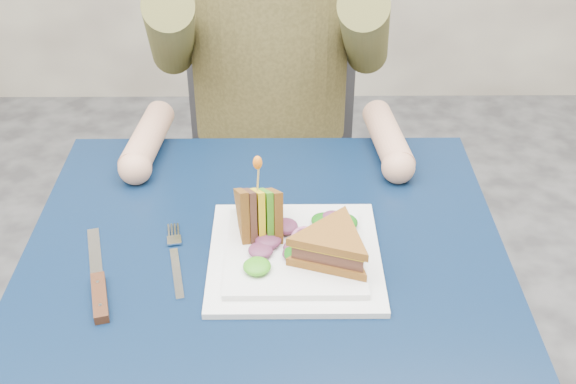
{
  "coord_description": "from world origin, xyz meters",
  "views": [
    {
      "loc": [
        0.03,
        -0.84,
        1.44
      ],
      "look_at": [
        0.04,
        0.06,
        0.82
      ],
      "focal_mm": 45.0,
      "sensor_mm": 36.0,
      "label": 1
    }
  ],
  "objects_px": {
    "chair": "(272,136)",
    "sandwich_upright": "(259,213)",
    "table": "(265,301)",
    "knife": "(99,289)",
    "diner": "(269,6)",
    "sandwich_flat": "(333,246)",
    "fork": "(176,261)",
    "plate": "(295,254)"
  },
  "relations": [
    {
      "from": "diner",
      "to": "plate",
      "type": "bearing_deg",
      "value": -85.57
    },
    {
      "from": "table",
      "to": "plate",
      "type": "xyz_separation_m",
      "value": [
        0.05,
        0.01,
        0.09
      ]
    },
    {
      "from": "sandwich_flat",
      "to": "knife",
      "type": "bearing_deg",
      "value": -172.07
    },
    {
      "from": "plate",
      "to": "sandwich_flat",
      "type": "bearing_deg",
      "value": -24.44
    },
    {
      "from": "diner",
      "to": "plate",
      "type": "height_order",
      "value": "diner"
    },
    {
      "from": "plate",
      "to": "fork",
      "type": "xyz_separation_m",
      "value": [
        -0.18,
        -0.01,
        -0.01
      ]
    },
    {
      "from": "chair",
      "to": "knife",
      "type": "height_order",
      "value": "chair"
    },
    {
      "from": "knife",
      "to": "sandwich_flat",
      "type": "bearing_deg",
      "value": 7.93
    },
    {
      "from": "diner",
      "to": "sandwich_flat",
      "type": "bearing_deg",
      "value": -80.73
    },
    {
      "from": "sandwich_upright",
      "to": "fork",
      "type": "relative_size",
      "value": 0.79
    },
    {
      "from": "chair",
      "to": "diner",
      "type": "height_order",
      "value": "diner"
    },
    {
      "from": "plate",
      "to": "sandwich_upright",
      "type": "distance_m",
      "value": 0.08
    },
    {
      "from": "chair",
      "to": "plate",
      "type": "height_order",
      "value": "chair"
    },
    {
      "from": "sandwich_flat",
      "to": "sandwich_upright",
      "type": "relative_size",
      "value": 1.26
    },
    {
      "from": "diner",
      "to": "sandwich_flat",
      "type": "height_order",
      "value": "diner"
    },
    {
      "from": "chair",
      "to": "plate",
      "type": "distance_m",
      "value": 0.74
    },
    {
      "from": "table",
      "to": "fork",
      "type": "height_order",
      "value": "fork"
    },
    {
      "from": "chair",
      "to": "sandwich_upright",
      "type": "relative_size",
      "value": 6.57
    },
    {
      "from": "sandwich_upright",
      "to": "diner",
      "type": "bearing_deg",
      "value": 89.1
    },
    {
      "from": "plate",
      "to": "sandwich_flat",
      "type": "xyz_separation_m",
      "value": [
        0.05,
        -0.02,
        0.04
      ]
    },
    {
      "from": "diner",
      "to": "knife",
      "type": "bearing_deg",
      "value": -109.61
    },
    {
      "from": "knife",
      "to": "sandwich_upright",
      "type": "bearing_deg",
      "value": 27.1
    },
    {
      "from": "chair",
      "to": "fork",
      "type": "height_order",
      "value": "chair"
    },
    {
      "from": "chair",
      "to": "sandwich_flat",
      "type": "xyz_separation_m",
      "value": [
        0.1,
        -0.73,
        0.23
      ]
    },
    {
      "from": "sandwich_upright",
      "to": "knife",
      "type": "xyz_separation_m",
      "value": [
        -0.23,
        -0.12,
        -0.05
      ]
    },
    {
      "from": "diner",
      "to": "sandwich_flat",
      "type": "distance_m",
      "value": 0.64
    },
    {
      "from": "table",
      "to": "knife",
      "type": "xyz_separation_m",
      "value": [
        -0.24,
        -0.06,
        0.09
      ]
    },
    {
      "from": "chair",
      "to": "fork",
      "type": "distance_m",
      "value": 0.75
    },
    {
      "from": "table",
      "to": "chair",
      "type": "height_order",
      "value": "chair"
    },
    {
      "from": "plate",
      "to": "fork",
      "type": "relative_size",
      "value": 1.45
    },
    {
      "from": "fork",
      "to": "knife",
      "type": "height_order",
      "value": "knife"
    },
    {
      "from": "sandwich_upright",
      "to": "fork",
      "type": "xyz_separation_m",
      "value": [
        -0.13,
        -0.05,
        -0.05
      ]
    },
    {
      "from": "fork",
      "to": "knife",
      "type": "distance_m",
      "value": 0.12
    },
    {
      "from": "chair",
      "to": "fork",
      "type": "relative_size",
      "value": 5.2
    },
    {
      "from": "chair",
      "to": "sandwich_flat",
      "type": "distance_m",
      "value": 0.78
    },
    {
      "from": "diner",
      "to": "sandwich_upright",
      "type": "bearing_deg",
      "value": -90.9
    },
    {
      "from": "plate",
      "to": "sandwich_flat",
      "type": "distance_m",
      "value": 0.07
    },
    {
      "from": "diner",
      "to": "plate",
      "type": "relative_size",
      "value": 2.87
    },
    {
      "from": "table",
      "to": "fork",
      "type": "xyz_separation_m",
      "value": [
        -0.13,
        0.0,
        0.08
      ]
    },
    {
      "from": "plate",
      "to": "knife",
      "type": "height_order",
      "value": "plate"
    },
    {
      "from": "sandwich_flat",
      "to": "knife",
      "type": "xyz_separation_m",
      "value": [
        -0.34,
        -0.05,
        -0.04
      ]
    },
    {
      "from": "table",
      "to": "sandwich_upright",
      "type": "bearing_deg",
      "value": 99.35
    }
  ]
}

